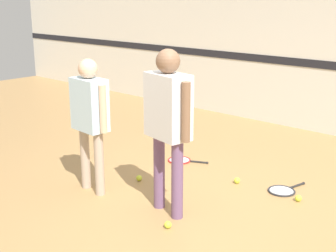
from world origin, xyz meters
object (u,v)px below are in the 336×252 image
at_px(person_instructor, 168,115).
at_px(tennis_ball_by_spare_racket, 298,198).
at_px(racket_second_spare, 181,160).
at_px(person_student_left, 90,111).
at_px(tennis_ball_near_instructor, 168,225).
at_px(racket_spare_on_floor, 283,190).
at_px(tennis_ball_stray_left, 139,178).
at_px(tennis_ball_stray_right, 237,181).

xyz_separation_m(person_instructor, tennis_ball_by_spare_racket, (0.81, 1.06, -0.93)).
bearing_deg(racket_second_spare, person_student_left, -119.63).
relative_size(racket_second_spare, tennis_ball_near_instructor, 8.03).
relative_size(racket_spare_on_floor, tennis_ball_stray_left, 8.13).
height_order(tennis_ball_near_instructor, tennis_ball_by_spare_racket, same).
bearing_deg(racket_second_spare, person_instructor, -79.96).
distance_m(tennis_ball_near_instructor, tennis_ball_by_spare_racket, 1.43).
relative_size(tennis_ball_near_instructor, tennis_ball_stray_left, 1.00).
distance_m(tennis_ball_by_spare_racket, tennis_ball_stray_left, 1.72).
relative_size(tennis_ball_near_instructor, tennis_ball_stray_right, 1.00).
relative_size(racket_second_spare, tennis_ball_by_spare_racket, 8.03).
bearing_deg(tennis_ball_stray_right, person_instructor, -95.01).
bearing_deg(person_student_left, tennis_ball_stray_right, 53.75).
distance_m(racket_spare_on_floor, tennis_ball_by_spare_racket, 0.27).
bearing_deg(tennis_ball_stray_right, tennis_ball_near_instructor, -84.28).
height_order(racket_spare_on_floor, tennis_ball_stray_right, tennis_ball_stray_right).
distance_m(person_instructor, tennis_ball_near_instructor, 0.98).
distance_m(racket_spare_on_floor, tennis_ball_stray_right, 0.50).
height_order(person_instructor, tennis_ball_stray_right, person_instructor).
bearing_deg(tennis_ball_stray_left, tennis_ball_by_spare_racket, 23.99).
relative_size(tennis_ball_by_spare_racket, tennis_ball_stray_right, 1.00).
bearing_deg(tennis_ball_near_instructor, person_student_left, 175.83).
height_order(racket_spare_on_floor, racket_second_spare, same).
distance_m(person_instructor, tennis_ball_by_spare_racket, 1.62).
distance_m(person_student_left, tennis_ball_stray_left, 0.99).
bearing_deg(racket_second_spare, tennis_ball_stray_left, -110.32).
distance_m(person_student_left, racket_second_spare, 1.58).
height_order(person_student_left, racket_spare_on_floor, person_student_left).
xyz_separation_m(racket_second_spare, tennis_ball_by_spare_racket, (1.65, -0.11, 0.02)).
bearing_deg(racket_second_spare, tennis_ball_stray_right, -33.77).
bearing_deg(tennis_ball_stray_right, racket_second_spare, 171.97).
distance_m(person_instructor, racket_second_spare, 1.72).
xyz_separation_m(person_instructor, tennis_ball_near_instructor, (0.22, -0.24, -0.93)).
height_order(person_student_left, tennis_ball_by_spare_racket, person_student_left).
relative_size(person_student_left, tennis_ball_stray_right, 21.21).
bearing_deg(racket_spare_on_floor, person_student_left, 144.28).
xyz_separation_m(person_instructor, tennis_ball_stray_right, (0.09, 1.03, -0.93)).
distance_m(person_instructor, tennis_ball_stray_left, 1.25).
bearing_deg(person_instructor, racket_spare_on_floor, 75.17).
relative_size(person_student_left, tennis_ball_stray_left, 21.21).
bearing_deg(tennis_ball_stray_left, racket_spare_on_floor, 31.59).
xyz_separation_m(person_student_left, tennis_ball_stray_left, (0.17, 0.52, -0.83)).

